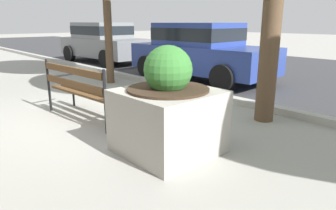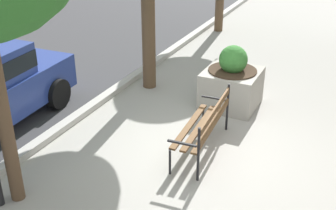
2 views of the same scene
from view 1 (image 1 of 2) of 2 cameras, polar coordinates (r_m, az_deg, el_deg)
ground_plane at (r=5.30m, az=-16.85°, el=-2.82°), size 80.00×80.00×0.00m
street_surface at (r=10.76m, az=22.05°, el=5.72°), size 60.00×9.00×0.01m
curb_stone at (r=6.97m, az=5.06°, el=2.56°), size 60.00×0.20×0.12m
park_bench at (r=5.24m, az=-15.73°, el=3.21°), size 1.83×0.65×0.95m
concrete_planter at (r=3.77m, az=0.00°, el=-1.31°), size 1.11×1.11×1.33m
parked_car_grey at (r=12.72m, az=-11.95°, el=11.60°), size 4.18×2.08×1.56m
parked_car_blue at (r=8.68m, az=5.99°, el=10.27°), size 4.18×2.08×1.56m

